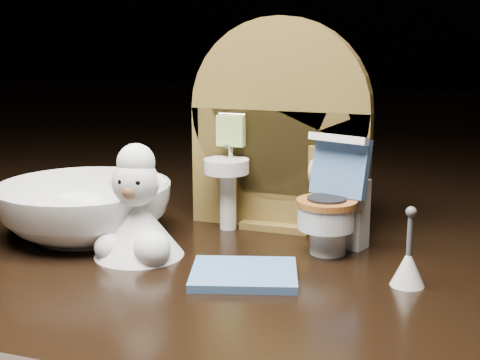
% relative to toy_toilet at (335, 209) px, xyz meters
% --- Properties ---
extents(backdrop_panel, '(0.13, 0.05, 0.15)m').
position_rel_toy_toilet_xyz_m(backdrop_panel, '(-0.05, 0.04, 0.04)').
color(backdrop_panel, brown).
rests_on(backdrop_panel, ground).
extents(toy_toilet, '(0.04, 0.05, 0.08)m').
position_rel_toy_toilet_xyz_m(toy_toilet, '(0.00, 0.00, 0.00)').
color(toy_toilet, white).
rests_on(toy_toilet, ground).
extents(bath_mat, '(0.07, 0.07, 0.00)m').
position_rel_toy_toilet_xyz_m(bath_mat, '(-0.04, -0.07, -0.03)').
color(bath_mat, '#4C77AF').
rests_on(bath_mat, ground).
extents(toilet_brush, '(0.02, 0.02, 0.05)m').
position_rel_toy_toilet_xyz_m(toilet_brush, '(0.05, -0.05, -0.02)').
color(toilet_brush, white).
rests_on(toilet_brush, ground).
extents(plush_lamb, '(0.06, 0.06, 0.07)m').
position_rel_toy_toilet_xyz_m(plush_lamb, '(-0.12, -0.05, -0.00)').
color(plush_lamb, white).
rests_on(plush_lamb, ground).
extents(ceramic_bowl, '(0.15, 0.15, 0.04)m').
position_rel_toy_toilet_xyz_m(ceramic_bowl, '(-0.17, -0.03, -0.01)').
color(ceramic_bowl, white).
rests_on(ceramic_bowl, ground).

